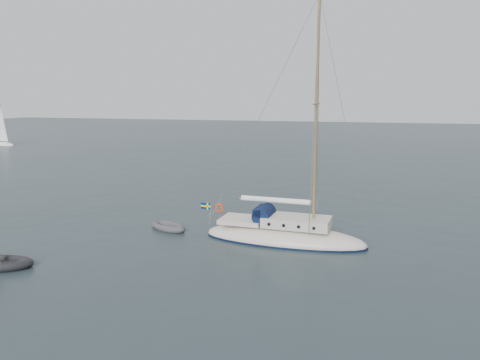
% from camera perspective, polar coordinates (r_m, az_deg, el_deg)
% --- Properties ---
extents(ground, '(300.00, 300.00, 0.00)m').
position_cam_1_polar(ground, '(28.17, 3.93, -8.03)').
color(ground, black).
rests_on(ground, ground).
extents(sailboat, '(10.55, 3.16, 15.03)m').
position_cam_1_polar(sailboat, '(28.76, 5.41, -5.30)').
color(sailboat, beige).
rests_on(sailboat, ground).
extents(dinghy, '(2.96, 1.34, 0.42)m').
position_cam_1_polar(dinghy, '(31.81, -8.75, -5.66)').
color(dinghy, '#45454A').
rests_on(dinghy, ground).
extents(distant_yacht_a, '(6.19, 3.30, 8.20)m').
position_cam_1_polar(distant_yacht_a, '(97.90, -27.02, 5.85)').
color(distant_yacht_a, white).
rests_on(distant_yacht_a, ground).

